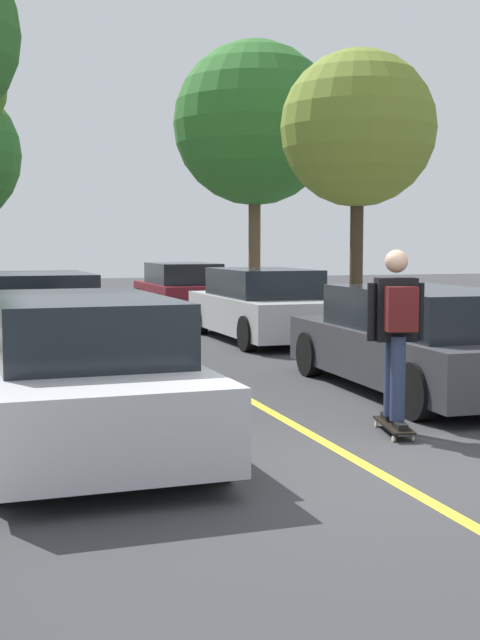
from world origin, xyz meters
TOP-DOWN VIEW (x-y plane):
  - ground at (0.00, 0.00)m, footprint 80.00×80.00m
  - center_line at (0.00, 4.00)m, footprint 0.12×39.20m
  - parked_car_left_nearest at (-2.26, 1.47)m, footprint 2.02×4.26m
  - parked_car_left_near at (-2.25, 7.35)m, footprint 2.07×4.08m
  - parked_car_right_nearest at (2.25, 3.14)m, footprint 1.98×4.68m
  - parked_car_right_near at (2.26, 9.36)m, footprint 2.00×4.56m
  - parked_car_right_far at (2.26, 16.21)m, footprint 1.99×4.11m
  - street_tree_right_nearest at (3.91, 8.61)m, footprint 2.99×2.99m
  - street_tree_right_near at (3.91, 14.88)m, footprint 4.24×4.24m
  - skateboard at (0.81, 1.08)m, footprint 0.39×0.87m
  - skateboarder at (0.81, 1.05)m, footprint 0.59×0.71m

SIDE VIEW (x-z plane):
  - ground at x=0.00m, z-range 0.00..0.00m
  - center_line at x=0.00m, z-range 0.00..0.01m
  - skateboard at x=0.81m, z-range 0.04..0.14m
  - parked_car_right_far at x=2.26m, z-range -0.02..1.36m
  - parked_car_right_nearest at x=2.25m, z-range 0.00..1.35m
  - parked_car_right_near at x=2.26m, z-range -0.02..1.39m
  - parked_car_left_near at x=-2.25m, z-range -0.03..1.43m
  - parked_car_left_nearest at x=-2.26m, z-range -0.01..1.42m
  - skateboarder at x=0.81m, z-range 0.22..1.98m
  - street_tree_right_nearest at x=3.91m, z-range 1.36..6.82m
  - street_tree_right_near at x=3.91m, z-range 1.51..8.51m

